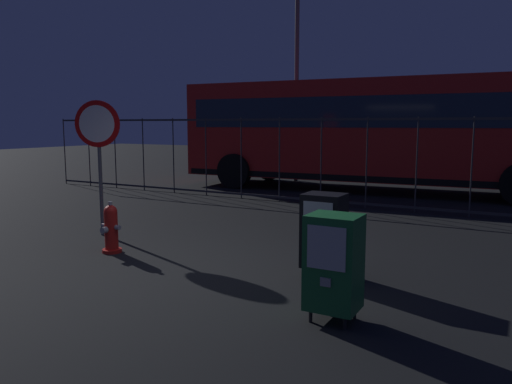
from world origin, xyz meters
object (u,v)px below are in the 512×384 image
object	(u,v)px
street_light_near_right	(297,27)
fire_hydrant	(111,229)
stop_sign	(98,139)
bus_near	(373,129)
newspaper_box_primary	(334,262)
newspaper_box_secondary	(324,231)

from	to	relation	value
street_light_near_right	fire_hydrant	bearing A→B (deg)	-81.46
stop_sign	bus_near	distance (m)	8.10
stop_sign	bus_near	world-z (taller)	bus_near
fire_hydrant	bus_near	bearing A→B (deg)	80.67
street_light_near_right	newspaper_box_primary	bearing A→B (deg)	-63.91
newspaper_box_primary	stop_sign	world-z (taller)	stop_sign
fire_hydrant	bus_near	size ratio (longest dim) A/B	0.07
fire_hydrant	stop_sign	distance (m)	1.75
newspaper_box_primary	street_light_near_right	xyz separation A→B (m)	(-5.14, 10.49, 4.30)
stop_sign	street_light_near_right	distance (m)	9.48
fire_hydrant	stop_sign	bearing A→B (deg)	142.20
newspaper_box_primary	stop_sign	bearing A→B (deg)	161.03
fire_hydrant	newspaper_box_primary	bearing A→B (deg)	-12.95
fire_hydrant	stop_sign	world-z (taller)	stop_sign
bus_near	street_light_near_right	size ratio (longest dim) A/B	1.24
newspaper_box_primary	stop_sign	xyz separation A→B (m)	(-4.66, 1.60, 1.03)
stop_sign	street_light_near_right	size ratio (longest dim) A/B	0.26
newspaper_box_primary	street_light_near_right	bearing A→B (deg)	116.09
newspaper_box_secondary	fire_hydrant	bearing A→B (deg)	-172.39
newspaper_box_primary	bus_near	distance (m)	9.69
fire_hydrant	bus_near	world-z (taller)	bus_near
newspaper_box_secondary	bus_near	size ratio (longest dim) A/B	0.10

